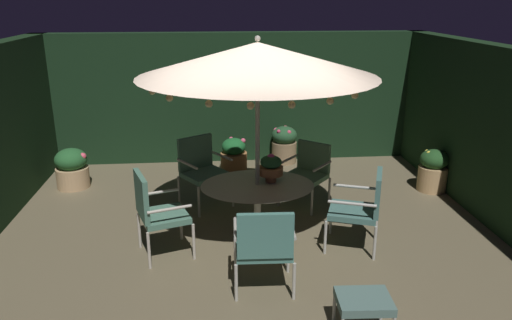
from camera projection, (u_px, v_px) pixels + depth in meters
name	position (u px, v px, depth m)	size (l,w,h in m)	color
ground_plane	(249.00, 245.00, 6.29)	(7.11, 7.37, 0.02)	brown
hedge_backdrop_rear	(234.00, 98.00, 9.25)	(7.11, 0.30, 2.38)	black
patio_dining_table	(257.00, 196.00, 6.37)	(1.45, 1.20, 0.71)	#B8B5A6
patio_umbrella	(258.00, 60.00, 5.82)	(2.88, 2.88, 2.56)	#BAB6A8
centerpiece_planter	(271.00, 166.00, 6.35)	(0.31, 0.31, 0.37)	#AB6A47
patio_chair_north	(264.00, 244.00, 5.12)	(0.65, 0.59, 0.97)	#B6B3A8
patio_chair_northeast	(362.00, 205.00, 6.04)	(0.78, 0.76, 1.00)	#B4B3AB
patio_chair_east	(308.00, 170.00, 7.39)	(0.81, 0.81, 0.92)	#B7B3A9
patio_chair_southeast	(201.00, 166.00, 7.32)	(0.83, 0.82, 1.02)	#B7B4A8
patio_chair_south	(155.00, 209.00, 5.84)	(0.72, 0.73, 1.06)	#BBB4A6
ottoman_footrest	(364.00, 302.00, 4.53)	(0.51, 0.43, 0.39)	#B3B3A9
potted_plant_front_corner	(284.00, 144.00, 9.30)	(0.47, 0.47, 0.69)	#8D7250
potted_plant_right_far	(433.00, 170.00, 7.94)	(0.46, 0.46, 0.68)	tan
potted_plant_back_left	(234.00, 155.00, 8.88)	(0.47, 0.47, 0.59)	#AB6F3D
potted_plant_left_far	(72.00, 168.00, 8.07)	(0.52, 0.52, 0.66)	tan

